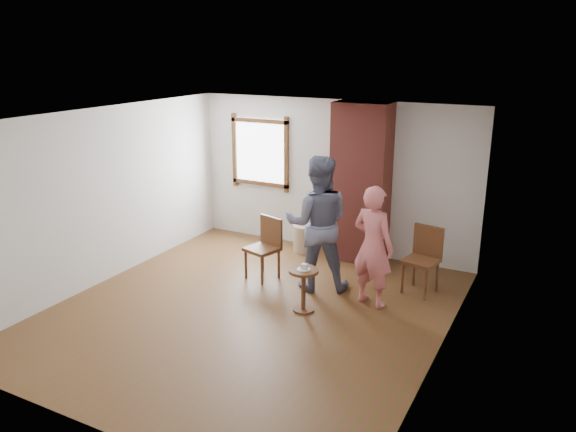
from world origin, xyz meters
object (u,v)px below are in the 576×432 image
object	(u,v)px
person_pink	(373,246)
dining_chair_left	(266,244)
side_table	(303,283)
man	(318,223)
dining_chair_right	(424,256)
stoneware_crock	(304,238)

from	to	relation	value
person_pink	dining_chair_left	bearing A→B (deg)	10.00
side_table	man	size ratio (longest dim) A/B	0.30
dining_chair_right	man	bearing A→B (deg)	-145.91
man	dining_chair_right	bearing A→B (deg)	179.21
dining_chair_right	man	xyz separation A→B (m)	(-1.41, -0.60, 0.45)
dining_chair_left	man	bearing A→B (deg)	16.39
stoneware_crock	man	size ratio (longest dim) A/B	0.24
dining_chair_right	dining_chair_left	bearing A→B (deg)	-154.04
dining_chair_left	person_pink	xyz separation A→B (m)	(1.75, -0.15, 0.31)
man	person_pink	bearing A→B (deg)	146.67
dining_chair_right	man	world-z (taller)	man
dining_chair_left	person_pink	size ratio (longest dim) A/B	0.56
dining_chair_left	side_table	size ratio (longest dim) A/B	1.58
stoneware_crock	dining_chair_right	distance (m)	2.36
dining_chair_right	person_pink	size ratio (longest dim) A/B	0.57
dining_chair_left	dining_chair_right	size ratio (longest dim) A/B	0.98
stoneware_crock	dining_chair_right	world-z (taller)	dining_chair_right
stoneware_crock	man	bearing A→B (deg)	-56.64
stoneware_crock	dining_chair_left	world-z (taller)	dining_chair_left
stoneware_crock	dining_chair_right	xyz separation A→B (m)	(2.25, -0.67, 0.30)
stoneware_crock	person_pink	world-z (taller)	person_pink
stoneware_crock	dining_chair_left	distance (m)	1.31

